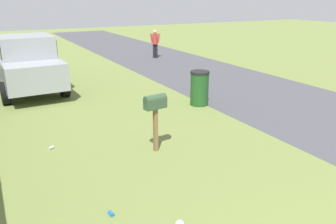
{
  "coord_description": "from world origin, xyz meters",
  "views": [
    {
      "loc": [
        -0.09,
        3.7,
        3.41
      ],
      "look_at": [
        6.32,
        0.27,
        0.98
      ],
      "focal_mm": 37.0,
      "sensor_mm": 36.0,
      "label": 1
    }
  ],
  "objects_px": {
    "pedestrian": "(155,42)",
    "pickup_truck": "(26,61)",
    "mailbox": "(155,106)",
    "trash_bin": "(199,88)"
  },
  "relations": [
    {
      "from": "pedestrian",
      "to": "pickup_truck",
      "type": "bearing_deg",
      "value": -33.09
    },
    {
      "from": "trash_bin",
      "to": "pedestrian",
      "type": "distance_m",
      "value": 9.35
    },
    {
      "from": "pickup_truck",
      "to": "pedestrian",
      "type": "distance_m",
      "value": 8.57
    },
    {
      "from": "pickup_truck",
      "to": "trash_bin",
      "type": "bearing_deg",
      "value": 43.21
    },
    {
      "from": "mailbox",
      "to": "pedestrian",
      "type": "relative_size",
      "value": 0.84
    },
    {
      "from": "mailbox",
      "to": "trash_bin",
      "type": "height_order",
      "value": "mailbox"
    },
    {
      "from": "trash_bin",
      "to": "pedestrian",
      "type": "xyz_separation_m",
      "value": [
        8.93,
        -2.76,
        0.36
      ]
    },
    {
      "from": "pickup_truck",
      "to": "pedestrian",
      "type": "xyz_separation_m",
      "value": [
        4.21,
        -7.46,
        -0.18
      ]
    },
    {
      "from": "mailbox",
      "to": "pickup_truck",
      "type": "distance_m",
      "value": 7.5
    },
    {
      "from": "mailbox",
      "to": "pedestrian",
      "type": "bearing_deg",
      "value": -34.22
    }
  ]
}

